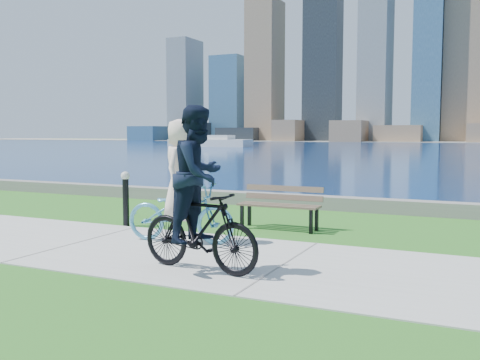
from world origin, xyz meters
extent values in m
plane|color=#215E18|center=(0.00, 0.00, 0.00)|extent=(320.00, 320.00, 0.00)
cube|color=#A5A6A1|center=(0.00, 0.00, 0.01)|extent=(80.00, 3.50, 0.02)
cube|color=slate|center=(0.00, 6.20, 0.17)|extent=(90.00, 0.50, 0.35)
cube|color=navy|center=(0.00, 72.00, 0.00)|extent=(320.00, 131.00, 0.01)
cube|color=gray|center=(0.00, 130.00, 0.06)|extent=(320.00, 30.00, 0.12)
cube|color=navy|center=(-84.65, 119.31, 2.01)|extent=(8.62, 9.18, 4.01)
cube|color=black|center=(-71.54, 120.97, 2.47)|extent=(8.58, 6.23, 4.95)
cube|color=black|center=(-57.91, 122.71, 1.76)|extent=(11.10, 7.41, 3.53)
cube|color=#7A614B|center=(-43.19, 121.06, 2.67)|extent=(6.14, 9.63, 5.34)
cube|color=#7A614B|center=(-27.47, 119.86, 2.52)|extent=(7.54, 9.98, 5.04)
cube|color=#7A614B|center=(-16.40, 122.95, 1.94)|extent=(10.54, 9.71, 3.89)
cube|color=slate|center=(-78.56, 129.26, 14.58)|extent=(6.45, 10.36, 29.16)
cube|color=navy|center=(-64.51, 131.60, 11.82)|extent=(8.74, 11.99, 23.63)
cube|color=#7A614B|center=(-52.77, 127.78, 18.74)|extent=(7.80, 10.06, 37.48)
cube|color=black|center=(-36.57, 127.26, 21.04)|extent=(8.74, 7.02, 42.09)
cube|color=slate|center=(-23.44, 128.74, 28.37)|extent=(6.89, 11.08, 56.73)
cube|color=#7A614B|center=(-2.81, 129.30, 31.36)|extent=(9.39, 8.07, 62.72)
cube|color=silver|center=(-35.95, 64.71, 0.55)|extent=(12.87, 3.68, 1.10)
cube|color=silver|center=(-35.95, 64.71, 1.43)|extent=(7.36, 2.76, 0.64)
cube|color=black|center=(-1.92, 2.66, 0.24)|extent=(0.07, 0.07, 0.49)
cube|color=black|center=(-0.40, 2.66, 0.24)|extent=(0.07, 0.07, 0.49)
cube|color=black|center=(-1.93, 3.05, 0.24)|extent=(0.07, 0.07, 0.49)
cube|color=black|center=(-0.40, 3.06, 0.24)|extent=(0.07, 0.07, 0.49)
cube|color=brown|center=(-1.16, 2.66, 0.51)|extent=(1.74, 0.11, 0.04)
cube|color=brown|center=(-1.16, 2.84, 0.51)|extent=(1.74, 0.11, 0.04)
cube|color=brown|center=(-1.16, 3.01, 0.51)|extent=(1.74, 0.11, 0.04)
cube|color=brown|center=(-1.16, 3.14, 0.65)|extent=(1.74, 0.07, 0.13)
cube|color=brown|center=(-1.16, 3.17, 0.84)|extent=(1.74, 0.07, 0.13)
cylinder|color=black|center=(-4.33, 1.85, 0.53)|extent=(0.14, 0.14, 1.06)
sphere|color=beige|center=(-4.33, 1.85, 1.10)|extent=(0.19, 0.19, 0.19)
imported|color=#4E9ABE|center=(-2.30, 0.78, 0.57)|extent=(0.98, 2.17, 1.09)
imported|color=white|center=(-2.30, 0.78, 1.36)|extent=(0.69, 0.97, 1.82)
imported|color=black|center=(-0.98, -0.88, 0.62)|extent=(0.81, 2.05, 1.20)
imported|color=black|center=(-0.98, -0.88, 1.43)|extent=(0.84, 1.03, 1.97)
camera|label=1|loc=(2.78, -7.55, 2.02)|focal=40.00mm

